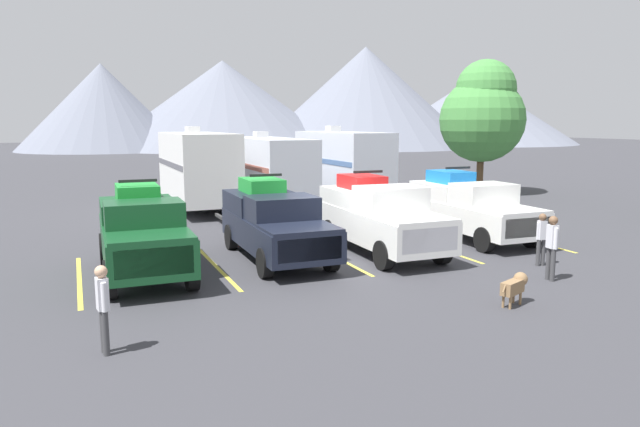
% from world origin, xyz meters
% --- Properties ---
extents(ground_plane, '(240.00, 240.00, 0.00)m').
position_xyz_m(ground_plane, '(0.00, 0.00, 0.00)').
color(ground_plane, '#38383D').
extents(pickup_truck_a, '(2.28, 5.31, 2.57)m').
position_xyz_m(pickup_truck_a, '(-5.72, 0.60, 1.19)').
color(pickup_truck_a, '#144723').
rests_on(pickup_truck_a, ground).
extents(pickup_truck_b, '(2.28, 5.77, 2.54)m').
position_xyz_m(pickup_truck_b, '(-1.76, 1.19, 1.14)').
color(pickup_truck_b, black).
rests_on(pickup_truck_b, ground).
extents(pickup_truck_c, '(2.28, 5.65, 2.58)m').
position_xyz_m(pickup_truck_c, '(1.60, 0.60, 1.19)').
color(pickup_truck_c, white).
rests_on(pickup_truck_c, ground).
extents(pickup_truck_d, '(2.27, 5.60, 2.54)m').
position_xyz_m(pickup_truck_d, '(5.71, 1.36, 1.15)').
color(pickup_truck_d, white).
rests_on(pickup_truck_d, ground).
extents(lot_stripe_a, '(0.12, 5.50, 0.01)m').
position_xyz_m(lot_stripe_a, '(-7.39, 0.71, 0.00)').
color(lot_stripe_a, gold).
rests_on(lot_stripe_a, ground).
extents(lot_stripe_b, '(0.12, 5.50, 0.01)m').
position_xyz_m(lot_stripe_b, '(-3.69, 0.71, 0.00)').
color(lot_stripe_b, gold).
rests_on(lot_stripe_b, ground).
extents(lot_stripe_c, '(0.12, 5.50, 0.01)m').
position_xyz_m(lot_stripe_c, '(0.00, 0.71, 0.00)').
color(lot_stripe_c, gold).
rests_on(lot_stripe_c, ground).
extents(lot_stripe_d, '(0.12, 5.50, 0.01)m').
position_xyz_m(lot_stripe_d, '(3.69, 0.71, 0.00)').
color(lot_stripe_d, gold).
rests_on(lot_stripe_d, ground).
extents(lot_stripe_e, '(0.12, 5.50, 0.01)m').
position_xyz_m(lot_stripe_e, '(7.39, 0.71, 0.00)').
color(lot_stripe_e, gold).
rests_on(lot_stripe_e, ground).
extents(camper_trailer_a, '(2.67, 8.06, 3.96)m').
position_xyz_m(camper_trailer_a, '(-1.98, 11.77, 2.09)').
color(camper_trailer_a, white).
rests_on(camper_trailer_a, ground).
extents(camper_trailer_b, '(2.47, 8.86, 3.71)m').
position_xyz_m(camper_trailer_b, '(1.35, 11.38, 1.96)').
color(camper_trailer_b, silver).
rests_on(camper_trailer_b, ground).
extents(camper_trailer_c, '(2.39, 8.44, 3.98)m').
position_xyz_m(camper_trailer_c, '(5.22, 11.21, 2.09)').
color(camper_trailer_c, silver).
rests_on(camper_trailer_c, ground).
extents(person_a, '(0.34, 0.22, 1.55)m').
position_xyz_m(person_a, '(5.09, -2.84, 0.89)').
color(person_a, '#3F3F42').
rests_on(person_a, ground).
extents(person_b, '(0.23, 0.36, 1.65)m').
position_xyz_m(person_b, '(-7.00, -4.86, 0.95)').
color(person_b, '#3F3F42').
rests_on(person_b, ground).
extents(person_c, '(0.24, 0.38, 1.74)m').
position_xyz_m(person_c, '(4.15, -4.18, 1.00)').
color(person_c, '#3F3F42').
rests_on(person_c, ground).
extents(dog, '(0.96, 0.56, 0.72)m').
position_xyz_m(dog, '(1.84, -5.47, 0.47)').
color(dog, olive).
rests_on(dog, ground).
extents(tree_a, '(4.90, 4.90, 7.73)m').
position_xyz_m(tree_a, '(14.63, 12.09, 4.73)').
color(tree_a, brown).
rests_on(tree_a, ground).
extents(mountain_ridge, '(153.96, 45.19, 17.60)m').
position_xyz_m(mountain_ridge, '(15.00, 77.84, 7.31)').
color(mountain_ridge, slate).
rests_on(mountain_ridge, ground).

